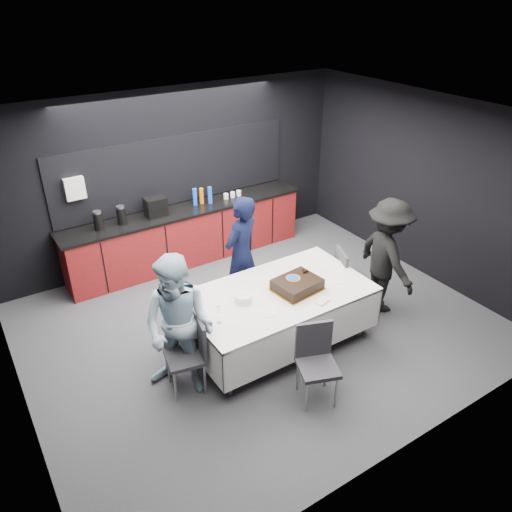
{
  "coord_description": "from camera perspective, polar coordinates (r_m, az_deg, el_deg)",
  "views": [
    {
      "loc": [
        -3.03,
        -4.62,
        4.19
      ],
      "look_at": [
        0.0,
        0.1,
        1.05
      ],
      "focal_mm": 35.0,
      "sensor_mm": 36.0,
      "label": 1
    }
  ],
  "objects": [
    {
      "name": "kitchenette",
      "position": [
        8.32,
        -8.01,
        2.9
      ],
      "size": [
        4.1,
        0.64,
        2.05
      ],
      "color": "maroon",
      "rests_on": "ground"
    },
    {
      "name": "chair_right",
      "position": [
        7.13,
        10.4,
        -2.14
      ],
      "size": [
        0.54,
        0.54,
        0.92
      ],
      "color": "#2F2E34",
      "rests_on": "ground"
    },
    {
      "name": "chair_near",
      "position": [
        5.65,
        6.86,
        -11.38
      ],
      "size": [
        0.54,
        0.54,
        0.92
      ],
      "color": "#2F2E34",
      "rests_on": "ground"
    },
    {
      "name": "loose_plate_right_a",
      "position": [
        6.74,
        7.62,
        -1.41
      ],
      "size": [
        0.2,
        0.2,
        0.01
      ],
      "primitive_type": "cylinder",
      "color": "white",
      "rests_on": "party_table"
    },
    {
      "name": "chair_left",
      "position": [
        5.75,
        -7.39,
        -10.57
      ],
      "size": [
        0.49,
        0.49,
        0.92
      ],
      "color": "#2F2E34",
      "rests_on": "ground"
    },
    {
      "name": "room_shell",
      "position": [
        6.0,
        0.52,
        6.36
      ],
      "size": [
        6.04,
        5.04,
        2.82
      ],
      "color": "white",
      "rests_on": "ground"
    },
    {
      "name": "cake_assembly",
      "position": [
        6.23,
        4.72,
        -3.27
      ],
      "size": [
        0.64,
        0.54,
        0.18
      ],
      "color": "gold",
      "rests_on": "party_table"
    },
    {
      "name": "person_center",
      "position": [
        6.85,
        -1.69,
        0.12
      ],
      "size": [
        0.74,
        0.62,
        1.72
      ],
      "primitive_type": "imported",
      "rotation": [
        0.0,
        0.0,
        3.53
      ],
      "color": "black",
      "rests_on": "ground"
    },
    {
      "name": "party_table",
      "position": [
        6.3,
        2.47,
        -5.12
      ],
      "size": [
        2.32,
        1.32,
        0.78
      ],
      "color": "#99999E",
      "rests_on": "ground"
    },
    {
      "name": "person_left",
      "position": [
        5.55,
        -8.78,
        -8.02
      ],
      "size": [
        1.04,
        1.06,
        1.73
      ],
      "primitive_type": "imported",
      "rotation": [
        0.0,
        0.0,
        -0.88
      ],
      "color": "#A4BECF",
      "rests_on": "ground"
    },
    {
      "name": "loose_plate_far",
      "position": [
        6.45,
        1.63,
        -2.69
      ],
      "size": [
        0.21,
        0.21,
        0.01
      ],
      "primitive_type": "cylinder",
      "color": "white",
      "rests_on": "party_table"
    },
    {
      "name": "champagne_flute",
      "position": [
        5.61,
        -4.28,
        -6.33
      ],
      "size": [
        0.06,
        0.06,
        0.22
      ],
      "color": "white",
      "rests_on": "party_table"
    },
    {
      "name": "fork_pile",
      "position": [
        6.06,
        7.59,
        -5.15
      ],
      "size": [
        0.19,
        0.14,
        0.03
      ],
      "primitive_type": "cube",
      "rotation": [
        0.0,
        0.0,
        0.22
      ],
      "color": "white",
      "rests_on": "party_table"
    },
    {
      "name": "loose_plate_near",
      "position": [
        5.85,
        1.36,
        -6.41
      ],
      "size": [
        0.22,
        0.22,
        0.01
      ],
      "primitive_type": "cylinder",
      "color": "white",
      "rests_on": "party_table"
    },
    {
      "name": "plate_stack",
      "position": [
        6.01,
        -1.47,
        -4.81
      ],
      "size": [
        0.22,
        0.22,
        0.1
      ],
      "primitive_type": "cylinder",
      "color": "white",
      "rests_on": "party_table"
    },
    {
      "name": "ground",
      "position": [
        6.94,
        0.45,
        -7.93
      ],
      "size": [
        6.0,
        6.0,
        0.0
      ],
      "primitive_type": "plane",
      "color": "#404145",
      "rests_on": "ground"
    },
    {
      "name": "loose_plate_right_b",
      "position": [
        6.52,
        9.39,
        -2.72
      ],
      "size": [
        0.2,
        0.2,
        0.01
      ],
      "primitive_type": "cylinder",
      "color": "white",
      "rests_on": "party_table"
    },
    {
      "name": "person_right",
      "position": [
        7.08,
        14.7,
        -0.07
      ],
      "size": [
        0.8,
        1.17,
        1.68
      ],
      "primitive_type": "imported",
      "rotation": [
        0.0,
        0.0,
        1.4
      ],
      "color": "black",
      "rests_on": "ground"
    }
  ]
}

